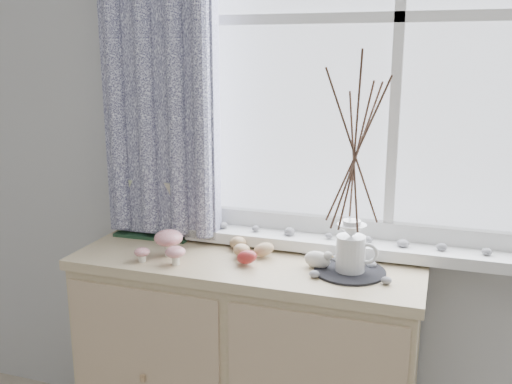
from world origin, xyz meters
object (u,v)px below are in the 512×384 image
sideboard (247,369)px  toadstool_cluster (167,243)px  twig_pitcher (355,147)px  botanical_book (148,209)px

sideboard → toadstool_cluster: bearing=-162.0°
sideboard → twig_pitcher: bearing=-2.6°
botanical_book → toadstool_cluster: bearing=-47.8°
botanical_book → twig_pitcher: size_ratio=0.48×
toadstool_cluster → sideboard: bearing=18.0°
sideboard → toadstool_cluster: size_ratio=6.65×
botanical_book → sideboard: bearing=-13.1°
twig_pitcher → toadstool_cluster: bearing=177.8°
twig_pitcher → sideboard: bearing=169.0°
botanical_book → twig_pitcher: bearing=-9.0°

